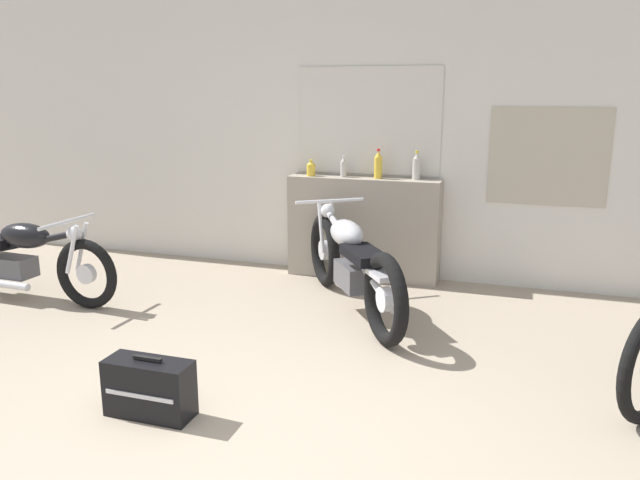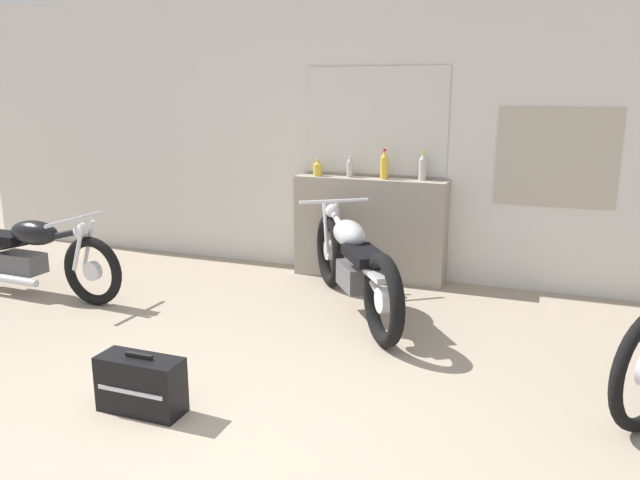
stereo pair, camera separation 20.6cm
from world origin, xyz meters
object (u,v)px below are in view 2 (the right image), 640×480
at_px(bottle_leftmost, 318,169).
at_px(bottle_right_center, 423,167).
at_px(bottle_center, 384,166).
at_px(motorcycle_silver, 353,264).
at_px(motorcycle_black, 26,253).
at_px(hard_case_black, 141,384).
at_px(bottle_left_center, 350,168).

height_order(bottle_leftmost, bottle_right_center, bottle_right_center).
distance_m(bottle_center, motorcycle_silver, 1.20).
distance_m(motorcycle_black, motorcycle_silver, 2.97).
relative_size(motorcycle_silver, hard_case_black, 3.63).
height_order(bottle_left_center, bottle_right_center, bottle_right_center).
xyz_separation_m(bottle_left_center, bottle_center, (0.35, -0.01, 0.03)).
distance_m(bottle_leftmost, bottle_left_center, 0.32).
distance_m(motorcycle_black, hard_case_black, 2.69).
bearing_deg(hard_case_black, bottle_left_center, 84.93).
bearing_deg(bottle_right_center, motorcycle_silver, -108.84).
bearing_deg(motorcycle_silver, bottle_left_center, 110.23).
bearing_deg(bottle_leftmost, bottle_center, 2.04).
distance_m(bottle_right_center, motorcycle_black, 3.70).
bearing_deg(bottle_leftmost, motorcycle_silver, -54.09).
xyz_separation_m(bottle_center, hard_case_black, (-0.61, -3.01, -0.96)).
bearing_deg(motorcycle_silver, hard_case_black, -106.99).
height_order(bottle_leftmost, motorcycle_silver, bottle_leftmost).
relative_size(bottle_right_center, motorcycle_silver, 0.15).
bearing_deg(bottle_leftmost, hard_case_black, -88.94).
distance_m(bottle_center, motorcycle_black, 3.37).
height_order(bottle_center, motorcycle_black, bottle_center).
xyz_separation_m(motorcycle_silver, hard_case_black, (-0.62, -2.04, -0.25)).
bearing_deg(motorcycle_silver, bottle_right_center, 71.16).
relative_size(bottle_right_center, motorcycle_black, 0.13).
bearing_deg(motorcycle_black, bottle_left_center, 32.02).
xyz_separation_m(bottle_center, motorcycle_black, (-2.89, -1.58, -0.74)).
distance_m(bottle_leftmost, bottle_center, 0.67).
bearing_deg(bottle_center, motorcycle_silver, -89.27).
distance_m(bottle_left_center, motorcycle_silver, 1.24).
relative_size(bottle_left_center, motorcycle_black, 0.10).
xyz_separation_m(bottle_leftmost, bottle_left_center, (0.32, 0.03, 0.02)).
distance_m(bottle_left_center, bottle_right_center, 0.70).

